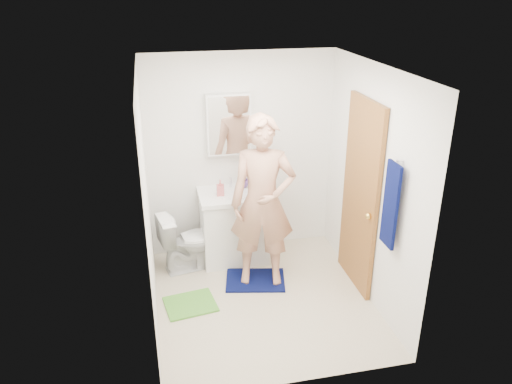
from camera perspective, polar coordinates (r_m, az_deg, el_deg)
floor at (r=5.38m, az=0.84°, el=-12.24°), size 2.20×2.40×0.02m
ceiling at (r=4.44m, az=1.03°, el=14.10°), size 2.20×2.40×0.02m
wall_back at (r=5.89m, az=-1.74°, el=4.25°), size 2.20×0.02×2.40m
wall_front at (r=3.74m, az=5.14°, el=-7.62°), size 2.20×0.02×2.40m
wall_left at (r=4.68m, az=-12.44°, el=-1.50°), size 0.02×2.40×2.40m
wall_right at (r=5.13m, az=13.09°, el=0.70°), size 0.02×2.40×2.40m
vanity_cabinet at (r=5.91m, az=-2.55°, el=-4.12°), size 0.75×0.55×0.80m
countertop at (r=5.73m, az=-2.63°, el=-0.34°), size 0.79×0.59×0.05m
sink_basin at (r=5.72m, az=-2.63°, el=-0.20°), size 0.40×0.40×0.03m
faucet at (r=5.86m, az=-2.94°, el=1.11°), size 0.03×0.03×0.12m
medicine_cabinet at (r=5.68m, az=-3.16°, el=7.74°), size 0.50×0.12×0.70m
mirror_panel at (r=5.62m, az=-3.06°, el=7.57°), size 0.46×0.01×0.66m
door at (r=5.31m, az=11.82°, el=-0.48°), size 0.05×0.80×2.05m
door_knob at (r=5.06m, az=12.75°, el=-2.72°), size 0.07×0.07×0.07m
towel at (r=4.61m, az=15.14°, el=-1.46°), size 0.03×0.24×0.80m
towel_hook at (r=4.48m, az=16.15°, el=3.47°), size 0.06×0.02×0.02m
toilet at (r=5.78m, az=-7.59°, el=-5.56°), size 0.75×0.52×0.70m
bath_mat at (r=5.66m, az=-0.08°, el=-10.04°), size 0.73×0.58×0.02m
green_rug at (r=5.33m, az=-7.51°, el=-12.59°), size 0.56×0.50×0.02m
soap_dispenser at (r=5.63m, az=-4.10°, el=0.48°), size 0.09×0.09×0.19m
toothbrush_cup at (r=5.85m, az=-1.48°, el=0.98°), size 0.16×0.16×0.10m
man at (r=5.21m, az=0.78°, el=-1.22°), size 0.76×0.59×1.87m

